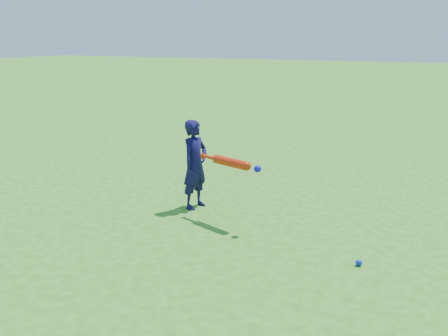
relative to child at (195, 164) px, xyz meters
The scene contains 4 objects.
ground 0.67m from the child, 57.49° to the left, with size 80.00×80.00×0.00m, color #2B771C.
child is the anchor object (origin of this frame).
ground_ball_blue 2.37m from the child, 20.13° to the right, with size 0.06×0.06×0.06m, color #0B24C9.
bat_swing 0.72m from the child, 23.75° to the right, with size 0.87×0.36×0.10m.
Camera 1 is at (2.69, -5.51, 2.07)m, focal length 40.00 mm.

